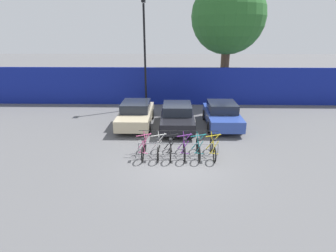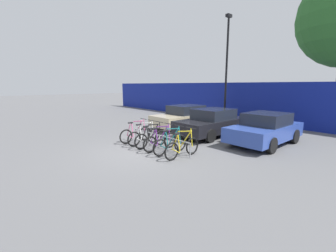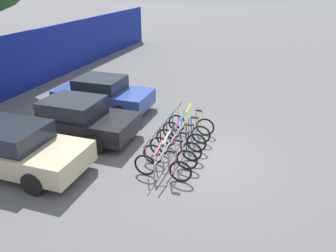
# 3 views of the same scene
# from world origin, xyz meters

# --- Properties ---
(ground_plane) EXTENTS (120.00, 120.00, 0.00)m
(ground_plane) POSITION_xyz_m (0.00, 0.00, 0.00)
(ground_plane) COLOR #59595B
(bike_rack) EXTENTS (3.59, 0.04, 0.57)m
(bike_rack) POSITION_xyz_m (-0.03, 0.68, 0.48)
(bike_rack) COLOR gray
(bike_rack) RESTS_ON ground
(bicycle_pink) EXTENTS (0.68, 1.71, 1.05)m
(bicycle_pink) POSITION_xyz_m (-1.55, 0.53, 0.38)
(bicycle_pink) COLOR black
(bicycle_pink) RESTS_ON ground
(bicycle_white) EXTENTS (0.68, 1.71, 1.05)m
(bicycle_white) POSITION_xyz_m (-0.90, 0.53, 0.38)
(bicycle_white) COLOR black
(bicycle_white) RESTS_ON ground
(bicycle_black) EXTENTS (0.68, 1.71, 1.05)m
(bicycle_black) POSITION_xyz_m (-0.37, 0.53, 0.38)
(bicycle_black) COLOR black
(bicycle_black) RESTS_ON ground
(bicycle_purple) EXTENTS (0.68, 1.71, 1.05)m
(bicycle_purple) POSITION_xyz_m (0.24, 0.53, 0.38)
(bicycle_purple) COLOR black
(bicycle_purple) RESTS_ON ground
(bicycle_teal) EXTENTS (0.68, 1.71, 1.05)m
(bicycle_teal) POSITION_xyz_m (0.85, 0.53, 0.38)
(bicycle_teal) COLOR black
(bicycle_teal) RESTS_ON ground
(bicycle_yellow) EXTENTS (0.68, 1.71, 1.05)m
(bicycle_yellow) POSITION_xyz_m (1.50, 0.53, 0.38)
(bicycle_yellow) COLOR black
(bicycle_yellow) RESTS_ON ground
(car_beige) EXTENTS (1.91, 4.19, 1.40)m
(car_beige) POSITION_xyz_m (-2.45, 4.69, 0.69)
(car_beige) COLOR #C1B28E
(car_beige) RESTS_ON ground
(car_black) EXTENTS (1.91, 4.16, 1.40)m
(car_black) POSITION_xyz_m (-0.03, 4.25, 0.69)
(car_black) COLOR black
(car_black) RESTS_ON ground
(car_blue) EXTENTS (1.91, 4.01, 1.40)m
(car_blue) POSITION_xyz_m (2.58, 4.64, 0.69)
(car_blue) COLOR #2D479E
(car_blue) RESTS_ON ground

